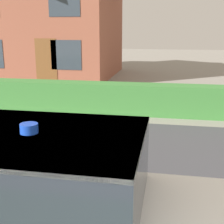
{
  "coord_description": "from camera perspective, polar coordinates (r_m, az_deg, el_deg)",
  "views": [
    {
      "loc": [
        0.01,
        -0.1,
        2.52
      ],
      "look_at": [
        -0.98,
        5.29,
        1.05
      ],
      "focal_mm": 50.0,
      "sensor_mm": 36.0,
      "label": 1
    }
  ],
  "objects": [
    {
      "name": "police_car",
      "position": [
        3.43,
        -15.44,
        -16.78
      ],
      "size": [
        4.27,
        1.72,
        1.65
      ],
      "rotation": [
        0.0,
        0.0,
        3.14
      ],
      "color": "black",
      "rests_on": "road_strip"
    },
    {
      "name": "house_left",
      "position": [
        17.83,
        -11.21,
        18.97
      ],
      "size": [
        7.11,
        6.79,
        7.49
      ],
      "color": "#93513D",
      "rests_on": "ground"
    },
    {
      "name": "road_strip",
      "position": [
        5.38,
        9.38,
        -13.05
      ],
      "size": [
        28.0,
        6.85,
        0.01
      ],
      "primitive_type": "cube",
      "color": "#424247",
      "rests_on": "ground"
    },
    {
      "name": "garden_hedge",
      "position": [
        9.52,
        1.64,
        2.5
      ],
      "size": [
        15.39,
        0.72,
        0.91
      ],
      "primitive_type": "cube",
      "color": "#3D7F38",
      "rests_on": "ground"
    }
  ]
}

